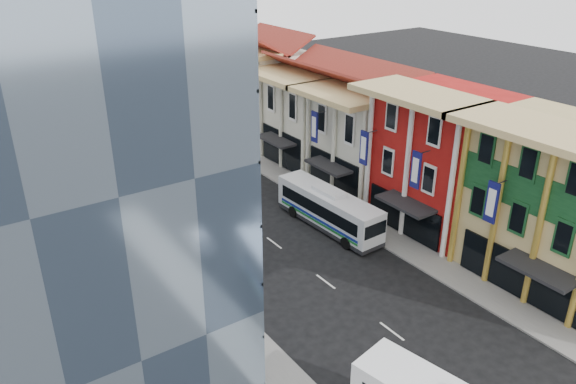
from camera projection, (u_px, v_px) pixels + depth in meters
sidewalk_right at (352, 216)px, 51.44m from camera, size 3.00×90.00×0.15m
sidewalk_left at (181, 274)px, 42.67m from camera, size 3.00×90.00×0.15m
shophouse_tan at (575, 212)px, 39.08m from camera, size 8.00×14.00×12.00m
shophouse_red at (442, 160)px, 48.06m from camera, size 8.00×10.00×12.00m
shophouse_cream_near at (367, 140)px, 55.58m from camera, size 8.00×9.00×10.00m
shophouse_cream_mid at (312, 118)px, 62.31m from camera, size 8.00×9.00×10.00m
shophouse_cream_far at (262, 94)px, 69.96m from camera, size 8.00×12.00×11.00m
office_tower at (35, 112)px, 29.81m from camera, size 12.00×26.00×30.00m
office_block_far at (5, 135)px, 50.87m from camera, size 10.00×18.00×14.00m
bus_left_far at (152, 190)px, 52.98m from camera, size 6.00×10.41×3.29m
bus_right at (329, 208)px, 48.91m from camera, size 3.13×11.57×3.68m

